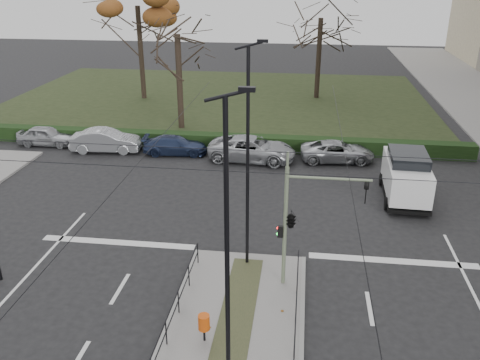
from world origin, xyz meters
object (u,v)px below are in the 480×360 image
object	(u,v)px
litter_bin	(204,323)
bare_tree_center	(321,24)
traffic_light	(293,218)
white_van	(406,175)
rust_tree	(137,6)
streetlamp_median_near	(228,257)
parked_car_fourth	(252,149)
streetlamp_median_far	(248,159)
parked_car_fifth	(337,151)
parked_car_third	(175,145)
parked_car_second	(106,141)
parked_car_first	(46,136)
bare_tree_near	(178,42)

from	to	relation	value
litter_bin	bare_tree_center	size ratio (longest dim) A/B	0.10
traffic_light	bare_tree_center	world-z (taller)	bare_tree_center
white_van	bare_tree_center	xyz separation A→B (m)	(-4.42, 21.80, 5.36)
litter_bin	rust_tree	world-z (taller)	rust_tree
streetlamp_median_near	bare_tree_center	distance (m)	36.55
litter_bin	parked_car_fourth	bearing A→B (deg)	90.94
parked_car_fourth	bare_tree_center	xyz separation A→B (m)	(4.21, 17.13, 5.93)
streetlamp_median_far	parked_car_fifth	distance (m)	14.16
parked_car_third	rust_tree	bearing A→B (deg)	19.82
rust_tree	bare_tree_center	distance (m)	16.18
parked_car_second	parked_car_fifth	bearing A→B (deg)	-94.58
parked_car_fourth	bare_tree_center	bearing A→B (deg)	-9.32
streetlamp_median_near	white_van	bearing A→B (deg)	63.67
streetlamp_median_near	parked_car_fifth	size ratio (longest dim) A/B	1.92
streetlamp_median_far	parked_car_third	distance (m)	14.87
streetlamp_median_far	traffic_light	bearing A→B (deg)	-34.70
parked_car_second	parked_car_third	xyz separation A→B (m)	(4.68, 0.11, -0.15)
parked_car_first	parked_car_fifth	bearing A→B (deg)	-91.37
white_van	bare_tree_near	world-z (taller)	bare_tree_near
traffic_light	streetlamp_median_near	distance (m)	6.14
parked_car_fourth	parked_car_fifth	xyz separation A→B (m)	(5.37, 0.57, -0.13)
litter_bin	white_van	xyz separation A→B (m)	(8.35, 12.54, 0.50)
parked_car_fourth	rust_tree	world-z (taller)	rust_tree
litter_bin	bare_tree_near	size ratio (longest dim) A/B	0.11
streetlamp_median_near	bare_tree_near	xyz separation A→B (m)	(-7.49, 25.39, 1.82)
litter_bin	parked_car_fifth	bearing A→B (deg)	74.05
streetlamp_median_far	bare_tree_center	xyz separation A→B (m)	(3.08, 29.44, 1.99)
parked_car_second	streetlamp_median_far	bearing A→B (deg)	-144.47
parked_car_fifth	streetlamp_median_far	bearing A→B (deg)	156.36
parked_car_first	parked_car_fourth	xyz separation A→B (m)	(14.38, -1.13, 0.10)
parked_car_first	bare_tree_center	xyz separation A→B (m)	(18.59, 16.00, 6.03)
parked_car_fourth	litter_bin	bearing A→B (deg)	-174.56
parked_car_third	white_van	bearing A→B (deg)	-115.52
bare_tree_near	parked_car_fifth	bearing A→B (deg)	-25.93
white_van	parked_car_fifth	distance (m)	6.21
parked_car_second	bare_tree_near	distance (m)	8.91
traffic_light	bare_tree_center	xyz separation A→B (m)	(1.27, 30.70, 3.76)
litter_bin	white_van	distance (m)	15.07
litter_bin	streetlamp_median_near	xyz separation A→B (m)	(1.13, -2.05, 3.80)
streetlamp_median_far	parked_car_fourth	world-z (taller)	streetlamp_median_far
parked_car_fifth	parked_car_fourth	bearing A→B (deg)	90.62
litter_bin	bare_tree_near	bearing A→B (deg)	105.23
parked_car_first	rust_tree	distance (m)	15.92
parked_car_first	rust_tree	xyz separation A→B (m)	(2.65, 13.74, 7.58)
parked_car_fourth	white_van	distance (m)	9.83
parked_car_first	parked_car_second	world-z (taller)	parked_car_second
parked_car_third	traffic_light	bearing A→B (deg)	-155.02
parked_car_second	white_van	size ratio (longest dim) A/B	0.92
streetlamp_median_far	bare_tree_near	xyz separation A→B (m)	(-7.21, 18.45, 1.76)
rust_tree	parked_car_fifth	bearing A→B (deg)	-39.91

